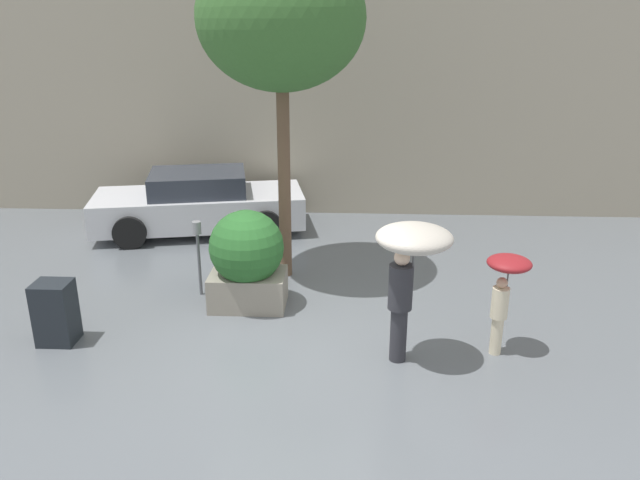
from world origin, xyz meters
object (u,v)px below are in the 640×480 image
Objects in this scene: planter_box at (247,258)px; street_tree at (281,20)px; newspaper_box at (56,313)px; person_child at (505,282)px; parked_car_near at (199,204)px; parking_meter at (198,243)px; person_adult at (410,256)px.

street_tree reaches higher than planter_box.
person_child is at bearing 0.13° from newspaper_box.
parking_meter is at bearing -178.14° from parked_car_near.
newspaper_box is (-2.95, -2.56, -3.81)m from street_tree.
planter_box is 3.85m from person_child.
planter_box is 1.73× the size of newspaper_box.
person_adult is (2.34, -1.57, 0.70)m from planter_box.
person_adult is 0.35× the size of street_tree.
planter_box is 2.90m from person_adult.
street_tree reaches higher than person_adult.
newspaper_box is at bearing 144.19° from person_child.
person_adult is 1.40m from person_child.
street_tree is (2.04, -2.25, 3.66)m from parked_car_near.
parking_meter is (-4.48, 1.65, -0.13)m from person_child.
parked_car_near is (-5.20, 4.80, -0.43)m from person_child.
person_child is 4.77m from parking_meter.
person_adult is at bearing -153.65° from parked_car_near.
person_adult is 0.42× the size of parked_car_near.
street_tree reaches higher than person_child.
person_adult is 4.94m from newspaper_box.
street_tree is 5.46m from newspaper_box.
parked_car_near is 3.60× the size of parking_meter.
street_tree reaches higher than newspaper_box.
newspaper_box is at bearing -165.91° from person_adult.
parking_meter is (-0.85, 0.38, 0.10)m from planter_box.
parked_car_near is at bearing 79.36° from newspaper_box.
planter_box is at bearing 163.61° from person_adult.
parked_car_near is at bearing 101.39° from person_child.
parking_meter is (-1.31, -0.90, -3.36)m from street_tree.
person_child is 0.26× the size of street_tree.
street_tree is 4.30× the size of parking_meter.
street_tree is 6.01× the size of newspaper_box.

